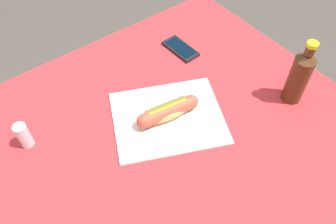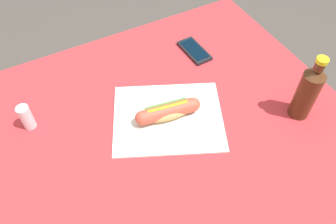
# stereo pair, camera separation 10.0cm
# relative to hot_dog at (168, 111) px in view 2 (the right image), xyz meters

# --- Properties ---
(dining_table) EXTENTS (1.20, 0.95, 0.74)m
(dining_table) POSITION_rel_hot_dog_xyz_m (-0.07, -0.03, -0.15)
(dining_table) COLOR brown
(dining_table) RESTS_ON ground
(paper_wrapper) EXTENTS (0.41, 0.38, 0.01)m
(paper_wrapper) POSITION_rel_hot_dog_xyz_m (-0.00, -0.00, -0.03)
(paper_wrapper) COLOR silver
(paper_wrapper) RESTS_ON dining_table
(hot_dog) EXTENTS (0.20, 0.08, 0.05)m
(hot_dog) POSITION_rel_hot_dog_xyz_m (0.00, 0.00, 0.00)
(hot_dog) COLOR tan
(hot_dog) RESTS_ON paper_wrapper
(cell_phone) EXTENTS (0.07, 0.14, 0.01)m
(cell_phone) POSITION_rel_hot_dog_xyz_m (0.22, 0.22, -0.03)
(cell_phone) COLOR black
(cell_phone) RESTS_ON dining_table
(soda_bottle) EXTENTS (0.06, 0.06, 0.22)m
(soda_bottle) POSITION_rel_hot_dog_xyz_m (0.36, -0.17, 0.06)
(soda_bottle) COLOR #4C2814
(soda_bottle) RESTS_ON dining_table
(salt_shaker) EXTENTS (0.04, 0.04, 0.08)m
(salt_shaker) POSITION_rel_hot_dog_xyz_m (-0.37, 0.17, 0.01)
(salt_shaker) COLOR silver
(salt_shaker) RESTS_ON dining_table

